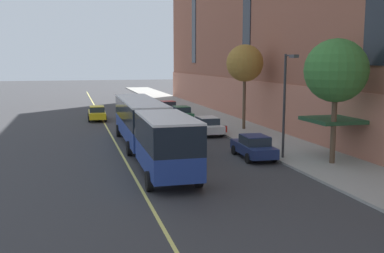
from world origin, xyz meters
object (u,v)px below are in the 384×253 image
parked_car_green_5 (181,113)px  street_tree_mid_block (336,71)px  fire_hydrant (226,128)px  parked_car_red_3 (168,107)px  city_bus (147,125)px  parked_car_navy_1 (254,147)px  parked_car_white_0 (207,126)px  street_tree_far_uptown (245,63)px  street_lamp (286,95)px  taxi_cab (97,113)px

parked_car_green_5 → street_tree_mid_block: street_tree_mid_block is taller
street_tree_mid_block → fire_hydrant: bearing=100.0°
parked_car_red_3 → fire_hydrant: parked_car_red_3 is taller
city_bus → parked_car_green_5: city_bus is taller
city_bus → parked_car_navy_1: bearing=-24.2°
parked_car_white_0 → parked_car_navy_1: 10.14m
city_bus → parked_car_navy_1: city_bus is taller
city_bus → street_tree_far_uptown: 14.13m
parked_car_white_0 → street_tree_mid_block: bearing=-73.2°
parked_car_navy_1 → parked_car_green_5: (-0.11, 19.71, 0.00)m
parked_car_navy_1 → street_tree_mid_block: street_tree_mid_block is taller
parked_car_navy_1 → fire_hydrant: 10.11m
parked_car_white_0 → street_lamp: (1.81, -11.25, 3.47)m
parked_car_white_0 → parked_car_green_5: bearing=89.9°
city_bus → parked_car_green_5: size_ratio=4.29×
parked_car_navy_1 → parked_car_red_3: 26.40m
parked_car_white_0 → fire_hydrant: (1.71, -0.16, -0.29)m
parked_car_white_0 → parked_car_navy_1: size_ratio=1.05×
parked_car_navy_1 → parked_car_green_5: bearing=90.3°
parked_car_navy_1 → street_lamp: 4.01m
taxi_cab → street_tree_far_uptown: size_ratio=0.63×
street_tree_far_uptown → street_lamp: size_ratio=1.16×
parked_car_white_0 → taxi_cab: same height
parked_car_green_5 → taxi_cab: (-8.76, 2.56, -0.00)m
parked_car_white_0 → parked_car_green_5: 9.58m
street_tree_mid_block → fire_hydrant: (-2.30, 13.12, -5.29)m
city_bus → taxi_cab: (-2.29, 19.32, -1.25)m
parked_car_green_5 → street_tree_far_uptown: street_tree_far_uptown is taller
street_tree_mid_block → street_tree_far_uptown: 14.66m
street_tree_far_uptown → taxi_cab: bearing=139.8°
fire_hydrant → parked_car_red_3: bearing=96.1°
parked_car_green_5 → fire_hydrant: size_ratio=6.56×
parked_car_red_3 → parked_car_green_5: bearing=-89.5°
parked_car_white_0 → street_tree_far_uptown: size_ratio=0.61×
street_tree_far_uptown → fire_hydrant: bearing=-146.2°
parked_car_green_5 → street_tree_mid_block: bearing=-80.1°
parked_car_white_0 → street_tree_mid_block: size_ratio=0.63×
parked_car_green_5 → taxi_cab: bearing=163.7°
parked_car_white_0 → parked_car_red_3: same height
city_bus → fire_hydrant: 10.87m
parked_car_navy_1 → taxi_cab: (-8.86, 22.27, 0.00)m
parked_car_green_5 → fire_hydrant: bearing=-80.2°
taxi_cab → street_tree_far_uptown: (12.74, -10.75, 5.36)m
city_bus → street_lamp: street_lamp is taller
fire_hydrant → city_bus: bearing=-139.2°
street_tree_mid_block → street_lamp: (-2.20, 2.02, -1.53)m
parked_car_white_0 → taxi_cab: (-8.73, 12.14, -0.00)m
parked_car_green_5 → street_lamp: 21.19m
city_bus → street_tree_far_uptown: street_tree_far_uptown is taller
parked_car_red_3 → street_tree_far_uptown: 16.33m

